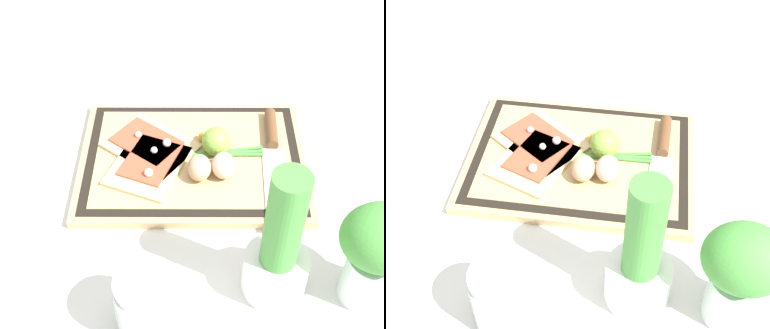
{
  "view_description": "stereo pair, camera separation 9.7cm",
  "coord_description": "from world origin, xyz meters",
  "views": [
    {
      "loc": [
        -0.0,
        0.72,
        0.72
      ],
      "look_at": [
        0.0,
        0.04,
        0.04
      ],
      "focal_mm": 50.0,
      "sensor_mm": 36.0,
      "label": 1
    },
    {
      "loc": [
        -0.1,
        0.72,
        0.72
      ],
      "look_at": [
        0.0,
        0.04,
        0.04
      ],
      "focal_mm": 50.0,
      "sensor_mm": 36.0,
      "label": 2
    }
  ],
  "objects": [
    {
      "name": "ground_plane",
      "position": [
        0.0,
        0.0,
        0.0
      ],
      "size": [
        6.0,
        6.0,
        0.0
      ],
      "primitive_type": "plane",
      "color": "silver"
    },
    {
      "name": "cutting_board",
      "position": [
        0.0,
        0.0,
        0.01
      ],
      "size": [
        0.43,
        0.32,
        0.02
      ],
      "color": "tan",
      "rests_on": "ground_plane"
    },
    {
      "name": "pizza_slice_near",
      "position": [
        0.08,
        -0.03,
        0.03
      ],
      "size": [
        0.2,
        0.19,
        0.02
      ],
      "color": "#DBBC7F",
      "rests_on": "cutting_board"
    },
    {
      "name": "pizza_slice_far",
      "position": [
        0.08,
        0.03,
        0.03
      ],
      "size": [
        0.17,
        0.18,
        0.02
      ],
      "color": "#DBBC7F",
      "rests_on": "cutting_board"
    },
    {
      "name": "knife",
      "position": [
        -0.15,
        -0.02,
        0.03
      ],
      "size": [
        0.05,
        0.29,
        0.02
      ],
      "color": "silver",
      "rests_on": "cutting_board"
    },
    {
      "name": "egg_brown",
      "position": [
        -0.01,
        0.05,
        0.04
      ],
      "size": [
        0.04,
        0.05,
        0.04
      ],
      "primitive_type": "ellipsoid",
      "color": "tan",
      "rests_on": "cutting_board"
    },
    {
      "name": "egg_pink",
      "position": [
        -0.05,
        0.05,
        0.04
      ],
      "size": [
        0.04,
        0.05,
        0.04
      ],
      "primitive_type": "ellipsoid",
      "color": "beige",
      "rests_on": "cutting_board"
    },
    {
      "name": "lime",
      "position": [
        -0.04,
        -0.01,
        0.05
      ],
      "size": [
        0.05,
        0.05,
        0.05
      ],
      "primitive_type": "sphere",
      "color": "#7FB742",
      "rests_on": "cutting_board"
    },
    {
      "name": "cherry_tomato_red",
      "position": [
        -0.05,
        -0.05,
        0.03
      ],
      "size": [
        0.02,
        0.02,
        0.02
      ],
      "primitive_type": "sphere",
      "color": "red",
      "rests_on": "cutting_board"
    },
    {
      "name": "cherry_tomato_yellow",
      "position": [
        -0.02,
        -0.04,
        0.03
      ],
      "size": [
        0.02,
        0.02,
        0.02
      ],
      "primitive_type": "sphere",
      "color": "gold",
      "rests_on": "cutting_board"
    },
    {
      "name": "scallion_bunch",
      "position": [
        -0.0,
        0.0,
        0.02
      ],
      "size": [
        0.27,
        0.05,
        0.01
      ],
      "color": "#47933D",
      "rests_on": "cutting_board"
    },
    {
      "name": "herb_pot",
      "position": [
        -0.12,
        0.27,
        0.08
      ],
      "size": [
        0.1,
        0.1,
        0.25
      ],
      "color": "white",
      "rests_on": "ground_plane"
    },
    {
      "name": "sauce_jar",
      "position": [
        0.06,
        0.33,
        0.05
      ],
      "size": [
        0.09,
        0.09,
        0.11
      ],
      "color": "silver",
      "rests_on": "ground_plane"
    },
    {
      "name": "herb_glass",
      "position": [
        -0.26,
        0.28,
        0.11
      ],
      "size": [
        0.12,
        0.1,
        0.19
      ],
      "color": "silver",
      "rests_on": "ground_plane"
    }
  ]
}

